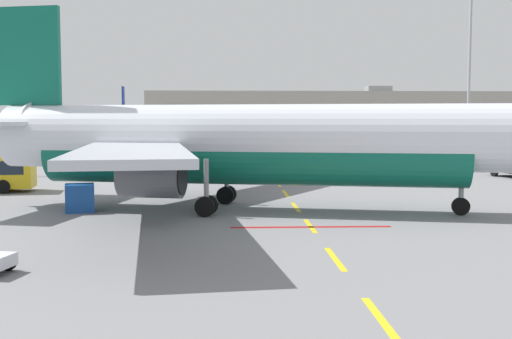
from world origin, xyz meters
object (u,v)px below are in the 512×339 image
Objects in this scene: airliner_mid_left at (498,136)px; uld_cargo_container at (80,198)px; airliner_foreground at (240,143)px; airliner_far_center at (120,132)px; fuel_service_truck at (373,160)px; apron_light_mast_far at (471,20)px.

airliner_mid_left reaches higher than uld_cargo_container.
airliner_foreground is 1.42× the size of airliner_mid_left.
uld_cargo_container is (7.68, -56.70, -2.71)m from airliner_far_center.
airliner_foreground reaches higher than uld_cargo_container.
fuel_service_truck is 30.04m from uld_cargo_container.
uld_cargo_container is at bearing -131.79° from apron_light_mast_far.
airliner_far_center is 57.28m from uld_cargo_container.
apron_light_mast_far reaches higher than airliner_far_center.
airliner_mid_left is 0.81× the size of apron_light_mast_far.
apron_light_mast_far reaches higher than uld_cargo_container.
uld_cargo_container is at bearing -82.29° from airliner_far_center.
uld_cargo_container is 63.13m from apron_light_mast_far.
apron_light_mast_far reaches higher than airliner_foreground.
airliner_mid_left is at bearing 53.32° from airliner_foreground.
fuel_service_truck is 3.55× the size of uld_cargo_container.
fuel_service_truck is at bearing -126.89° from apron_light_mast_far.
airliner_mid_left is 55.20m from airliner_far_center.
airliner_far_center is 46.74m from fuel_service_truck.
uld_cargo_container is at bearing -132.63° from airliner_mid_left.
airliner_mid_left is 3.58× the size of fuel_service_truck.
airliner_far_center is 51.64m from apron_light_mast_far.
airliner_foreground is at bearing 2.27° from uld_cargo_container.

